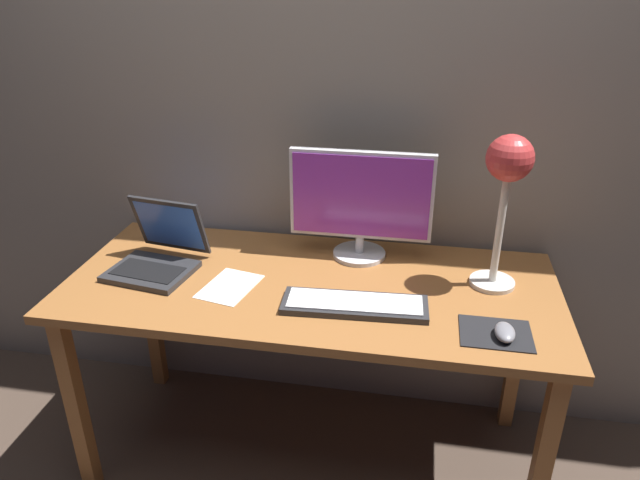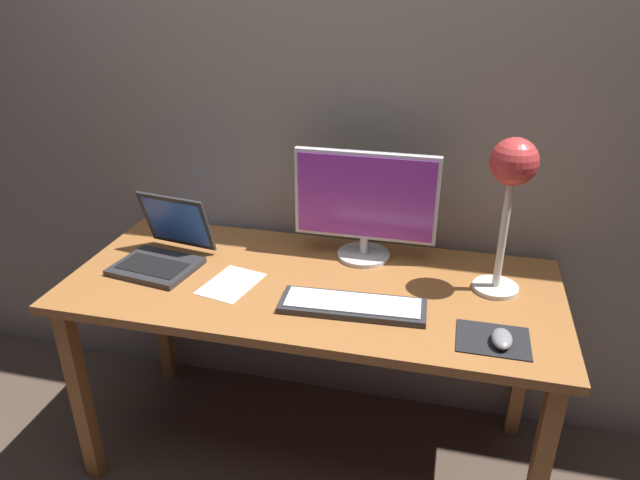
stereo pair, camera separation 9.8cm
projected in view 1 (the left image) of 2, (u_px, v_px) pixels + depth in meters
The scene contains 10 objects.
ground_plane at pixel (312, 451), 2.23m from camera, with size 4.80×4.80×0.00m, color #47382D.
back_wall at pixel (331, 85), 2.02m from camera, with size 4.80×0.06×2.60m, color gray.
desk at pixel (311, 303), 1.94m from camera, with size 1.60×0.70×0.74m.
monitor at pixel (361, 201), 1.99m from camera, with size 0.49×0.19×0.39m.
keyboard_main at pixel (355, 304), 1.76m from camera, with size 0.45×0.16×0.03m.
laptop at pixel (160, 249), 1.99m from camera, with size 0.31×0.32×0.23m.
desk_lamp at pixel (508, 175), 1.74m from camera, with size 0.14×0.14×0.50m.
mousepad at pixel (496, 333), 1.64m from camera, with size 0.20×0.16×0.00m, color black.
mouse at pixel (505, 332), 1.62m from camera, with size 0.06×0.10×0.03m, color slate.
paper_sheet_near_mouse at pixel (230, 286), 1.88m from camera, with size 0.15×0.21×0.00m, color white.
Camera 1 is at (0.32, -1.63, 1.69)m, focal length 32.75 mm.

